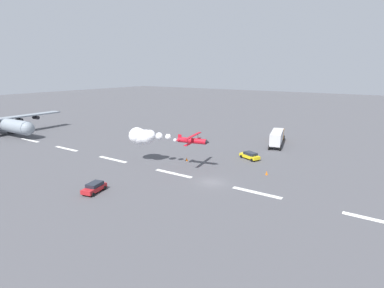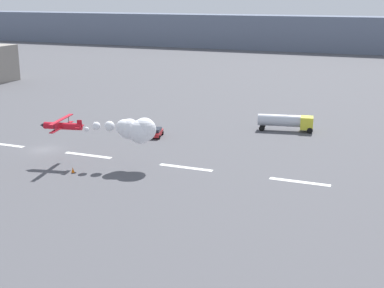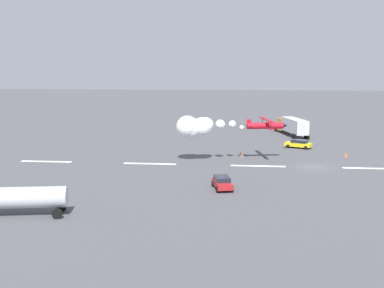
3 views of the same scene
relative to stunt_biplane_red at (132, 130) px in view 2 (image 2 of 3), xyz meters
name	(u,v)px [view 2 (image 2 of 3)]	position (x,y,z in m)	size (l,w,h in m)	color
ground_plane	(44,150)	(-16.93, 2.36, -5.38)	(440.00, 440.00, 0.00)	#4C4C51
runway_stripe_4	(4,144)	(-24.98, 2.36, -5.37)	(8.00, 0.90, 0.01)	white
runway_stripe_5	(88,155)	(-8.87, 2.36, -5.37)	(8.00, 0.90, 0.01)	white
runway_stripe_6	(186,167)	(7.23, 2.36, -5.37)	(8.00, 0.90, 0.01)	white
runway_stripe_7	(300,182)	(23.34, 2.36, -5.37)	(8.00, 0.90, 0.01)	white
mountain_ridge_distant	(288,33)	(-16.93, 173.41, 1.95)	(396.00, 16.00, 14.66)	slate
stunt_biplane_red	(132,130)	(0.00, 0.00, 0.00)	(16.92, 7.79, 3.61)	red
fuel_tanker_truck	(286,121)	(15.45, 28.92, -3.63)	(9.98, 4.43, 2.90)	yellow
airport_staff_sedan	(156,132)	(-4.23, 16.27, -4.57)	(2.81, 4.47, 1.52)	#B21E23
traffic_cone_far	(73,170)	(-6.27, -5.54, -5.00)	(0.44, 0.44, 0.75)	orange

